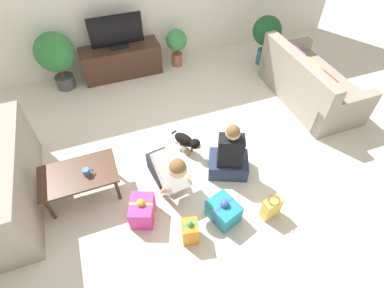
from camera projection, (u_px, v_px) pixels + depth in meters
The scene contains 16 objects.
ground_plane at pixel (185, 154), 4.36m from camera, with size 16.00×16.00×0.00m, color beige.
sofa_right at pixel (309, 84), 5.01m from camera, with size 0.94×1.83×0.86m.
coffee_table at pixel (78, 176), 3.61m from camera, with size 0.92×0.55×0.43m.
tv_console at pixel (122, 61), 5.54m from camera, with size 1.42×0.47×0.56m.
tv at pixel (116, 34), 5.15m from camera, with size 0.92×0.20×0.57m.
potted_plant_back_left at pixel (56, 55), 4.99m from camera, with size 0.65×0.65×1.02m.
potted_plant_back_right at pixel (176, 43), 5.62m from camera, with size 0.39×0.39×0.72m.
potted_plant_corner_right at pixel (267, 33), 5.54m from camera, with size 0.53×0.53×0.94m.
person_kneeling at pixel (169, 169), 3.71m from camera, with size 0.42×0.84×0.82m.
person_sitting at pixel (229, 156), 3.91m from camera, with size 0.64×0.60×0.90m.
dog at pixel (187, 141), 4.23m from camera, with size 0.33×0.46×0.33m.
gift_box_a at pixel (190, 231), 3.37m from camera, with size 0.22×0.23×0.36m.
gift_box_b at pixel (142, 210), 3.55m from camera, with size 0.38×0.42×0.37m.
gift_box_c at pixel (223, 211), 3.56m from camera, with size 0.39×0.43×0.35m.
gift_bag_a at pixel (271, 208), 3.57m from camera, with size 0.24×0.17×0.33m.
mug at pixel (87, 172), 3.54m from camera, with size 0.12×0.08×0.09m.
Camera 1 is at (-0.89, -2.72, 3.29)m, focal length 28.00 mm.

